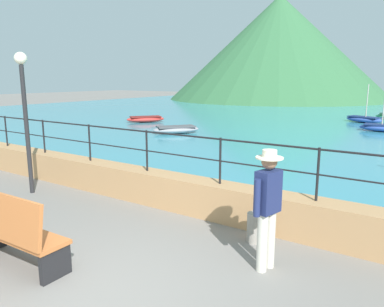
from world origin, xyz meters
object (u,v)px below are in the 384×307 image
at_px(boat_3, 176,129).
at_px(boat_4, 146,119).
at_px(boat_2, 364,119).
at_px(boat_5, 384,128).
at_px(bollard, 254,228).
at_px(lamp_post, 24,101).
at_px(bench_main, 12,230).
at_px(person_walking, 268,204).

distance_m(boat_3, boat_4, 5.17).
height_order(boat_2, boat_5, boat_5).
xyz_separation_m(bollard, boat_5, (-0.00, 15.47, 0.01)).
relative_size(boat_2, boat_4, 1.04).
relative_size(lamp_post, boat_4, 1.39).
bearing_deg(boat_2, bollard, -85.34).
bearing_deg(bollard, boat_2, 94.66).
distance_m(boat_2, boat_3, 12.15).
distance_m(bench_main, lamp_post, 4.14).
distance_m(boat_2, boat_4, 13.32).
bearing_deg(boat_2, person_walking, -84.03).
xyz_separation_m(person_walking, bollard, (-0.52, 0.74, -0.72)).
bearing_deg(person_walking, boat_5, 91.84).
height_order(bench_main, boat_4, bench_main).
bearing_deg(boat_5, boat_4, -164.25).
distance_m(person_walking, bollard, 1.16).
xyz_separation_m(person_walking, lamp_post, (-6.11, 0.30, 1.22)).
height_order(bench_main, lamp_post, lamp_post).
relative_size(person_walking, boat_2, 0.71).
distance_m(boat_3, boat_5, 10.47).
relative_size(person_walking, bollard, 3.44).
bearing_deg(boat_4, boat_5, 15.75).
height_order(lamp_post, boat_5, lamp_post).
xyz_separation_m(bench_main, person_walking, (3.06, 1.97, 0.42)).
distance_m(person_walking, boat_2, 20.06).
bearing_deg(lamp_post, boat_3, 105.98).
bearing_deg(boat_5, boat_2, 112.72).
bearing_deg(person_walking, boat_2, 95.97).
bearing_deg(bench_main, bollard, 46.83).
bearing_deg(boat_2, lamp_post, -101.58).
relative_size(lamp_post, boat_5, 1.41).
xyz_separation_m(person_walking, boat_5, (-0.52, 16.20, -0.71)).
height_order(person_walking, boat_2, boat_2).
bearing_deg(boat_5, boat_3, -142.64).
distance_m(boat_4, boat_5, 13.19).
distance_m(lamp_post, boat_5, 16.97).
bearing_deg(boat_3, boat_2, 56.17).
bearing_deg(boat_4, boat_3, -32.45).
bearing_deg(boat_2, boat_3, -123.83).
height_order(boat_3, boat_4, same).
distance_m(boat_2, boat_5, 4.05).
bearing_deg(boat_5, lamp_post, -109.36).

